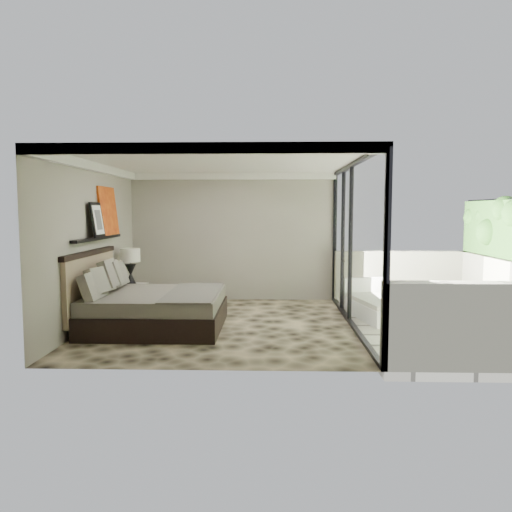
{
  "coord_description": "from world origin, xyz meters",
  "views": [
    {
      "loc": [
        0.84,
        -8.53,
        1.98
      ],
      "look_at": [
        0.58,
        0.4,
        1.17
      ],
      "focal_mm": 35.0,
      "sensor_mm": 36.0,
      "label": 1
    }
  ],
  "objects_px": {
    "table_lamp": "(130,261)",
    "lounger": "(378,307)",
    "bed": "(150,307)",
    "nightstand": "(132,296)",
    "ottoman": "(453,297)"
  },
  "relations": [
    {
      "from": "lounger",
      "to": "table_lamp",
      "type": "bearing_deg",
      "value": 160.96
    },
    {
      "from": "table_lamp",
      "to": "ottoman",
      "type": "distance_m",
      "value": 6.44
    },
    {
      "from": "bed",
      "to": "nightstand",
      "type": "height_order",
      "value": "bed"
    },
    {
      "from": "nightstand",
      "to": "table_lamp",
      "type": "xyz_separation_m",
      "value": [
        -0.02,
        0.04,
        0.7
      ]
    },
    {
      "from": "ottoman",
      "to": "lounger",
      "type": "relative_size",
      "value": 0.31
    },
    {
      "from": "table_lamp",
      "to": "lounger",
      "type": "height_order",
      "value": "table_lamp"
    },
    {
      "from": "ottoman",
      "to": "lounger",
      "type": "bearing_deg",
      "value": -158.33
    },
    {
      "from": "bed",
      "to": "nightstand",
      "type": "xyz_separation_m",
      "value": [
        -0.74,
        1.49,
        -0.09
      ]
    },
    {
      "from": "bed",
      "to": "lounger",
      "type": "distance_m",
      "value": 4.15
    },
    {
      "from": "nightstand",
      "to": "ottoman",
      "type": "height_order",
      "value": "nightstand"
    },
    {
      "from": "ottoman",
      "to": "nightstand",
      "type": "bearing_deg",
      "value": -179.04
    },
    {
      "from": "nightstand",
      "to": "lounger",
      "type": "bearing_deg",
      "value": -12.91
    },
    {
      "from": "bed",
      "to": "lounger",
      "type": "xyz_separation_m",
      "value": [
        4.04,
        0.96,
        -0.16
      ]
    },
    {
      "from": "ottoman",
      "to": "bed",
      "type": "bearing_deg",
      "value": -164.15
    },
    {
      "from": "bed",
      "to": "ottoman",
      "type": "bearing_deg",
      "value": 15.85
    }
  ]
}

